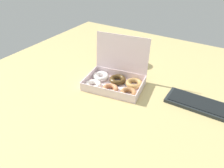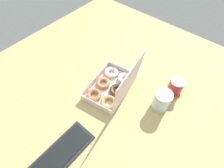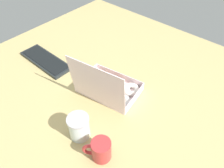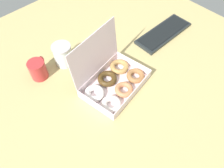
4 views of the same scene
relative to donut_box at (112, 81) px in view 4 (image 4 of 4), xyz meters
The scene contains 5 objects.
ground_plane 5.27cm from the donut_box, 34.23° to the left, with size 180.00×180.00×2.00cm, color tan.
donut_box is the anchor object (origin of this frame).
keyboard 50.30cm from the donut_box, ahead, with size 38.67×14.16×2.20cm.
coffee_mug 38.84cm from the donut_box, 126.69° to the left, with size 11.24×10.21×10.32cm.
glass_jar 30.90cm from the donut_box, 105.90° to the left, with size 10.16×10.16×12.45cm.
Camera 4 is at (-48.20, -49.05, 91.15)cm, focal length 35.00 mm.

